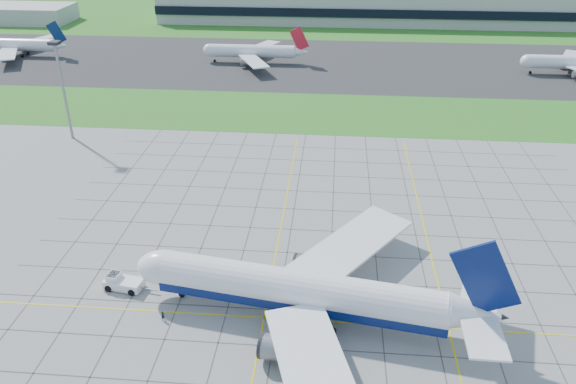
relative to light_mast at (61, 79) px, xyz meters
The scene contains 13 objects.
ground 96.89m from the light_mast, 42.88° to the right, with size 1400.00×1400.00×0.00m, color gray.
grass_median 76.07m from the light_mast, 19.65° to the left, with size 700.00×35.00×0.04m, color #377320.
asphalt_taxiway 107.52m from the light_mast, 48.81° to the left, with size 700.00×75.00×0.04m, color #383838.
grass_far 203.13m from the light_mast, 69.78° to the left, with size 700.00×145.00×0.04m, color #377320.
apron_markings 90.15m from the light_mast, 37.43° to the right, with size 120.00×130.00×0.03m.
terminal 198.37m from the light_mast, 56.29° to the left, with size 260.00×43.00×15.80m.
service_block 171.09m from the light_mast, 121.83° to the left, with size 50.00×25.00×8.00m, color #B7B7B2.
light_mast is the anchor object (origin of this frame).
airliner 94.03m from the light_mast, 45.20° to the right, with size 57.13×57.45×18.07m.
pushback_tug 72.82m from the light_mast, 59.93° to the right, with size 9.38×4.07×2.58m.
crew_near 83.50m from the light_mast, 57.04° to the right, with size 0.59×0.39×1.62m, color black.
distant_jet_0 99.11m from the light_mast, 125.37° to the left, with size 36.82×42.66×14.08m.
distant_jet_1 87.55m from the light_mast, 64.28° to the left, with size 38.25×42.66×14.08m.
Camera 1 is at (-0.47, -68.50, 57.96)m, focal length 35.00 mm.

